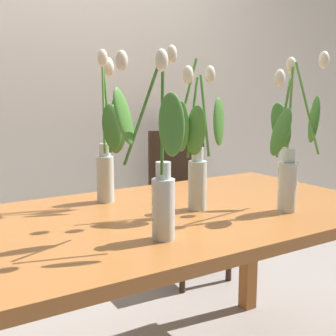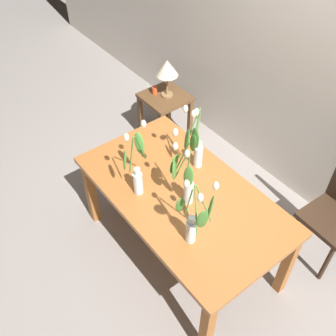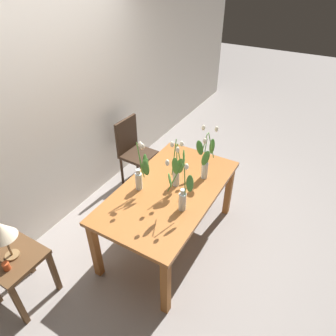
% 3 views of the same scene
% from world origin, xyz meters
% --- Properties ---
extents(ground_plane, '(18.00, 18.00, 0.00)m').
position_xyz_m(ground_plane, '(0.00, 0.00, 0.00)').
color(ground_plane, gray).
extents(room_wall_rear, '(9.00, 0.10, 2.70)m').
position_xyz_m(room_wall_rear, '(0.00, 1.35, 1.35)').
color(room_wall_rear, silver).
rests_on(room_wall_rear, ground).
extents(dining_table, '(1.60, 0.90, 0.74)m').
position_xyz_m(dining_table, '(0.00, 0.00, 0.65)').
color(dining_table, '#A3602D').
rests_on(dining_table, ground).
extents(tulip_vase_0, '(0.23, 0.15, 0.58)m').
position_xyz_m(tulip_vase_0, '(0.07, -0.05, 0.95)').
color(tulip_vase_0, silver).
rests_on(tulip_vase_0, dining_table).
extents(tulip_vase_1, '(0.14, 0.18, 0.58)m').
position_xyz_m(tulip_vase_1, '(-0.14, 0.23, 0.95)').
color(tulip_vase_1, silver).
rests_on(tulip_vase_1, dining_table).
extents(tulip_vase_2, '(0.24, 0.23, 0.57)m').
position_xyz_m(tulip_vase_2, '(0.36, -0.21, 0.95)').
color(tulip_vase_2, silver).
rests_on(tulip_vase_2, dining_table).
extents(tulip_vase_3, '(0.17, 0.25, 0.55)m').
position_xyz_m(tulip_vase_3, '(-0.21, -0.24, 0.93)').
color(tulip_vase_3, silver).
rests_on(tulip_vase_3, dining_table).
extents(dining_chair, '(0.42, 0.42, 0.93)m').
position_xyz_m(dining_chair, '(0.72, 0.98, 0.52)').
color(dining_chair, '#382619').
rests_on(dining_chair, ground).
extents(side_table, '(0.44, 0.44, 0.55)m').
position_xyz_m(side_table, '(-1.26, 0.81, 0.43)').
color(side_table, brown).
rests_on(side_table, ground).
extents(table_lamp, '(0.22, 0.22, 0.40)m').
position_xyz_m(table_lamp, '(-1.26, 0.83, 0.86)').
color(table_lamp, olive).
rests_on(table_lamp, side_table).
extents(pillar_candle, '(0.06, 0.06, 0.07)m').
position_xyz_m(pillar_candle, '(-1.36, 0.75, 0.59)').
color(pillar_candle, '#CC4C23').
rests_on(pillar_candle, side_table).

